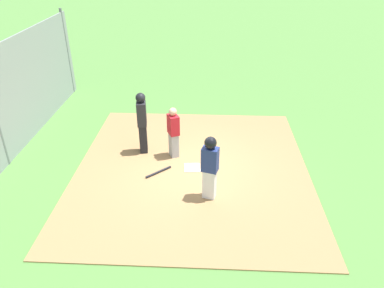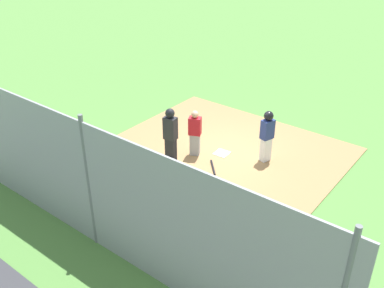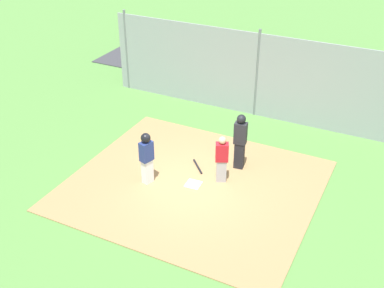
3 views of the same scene
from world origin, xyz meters
The scene contains 7 objects.
ground_plane centered at (0.00, 0.00, 0.00)m, with size 140.00×140.00×0.00m, color #51843D.
dirt_infield centered at (0.00, 0.00, 0.01)m, with size 7.20×6.40×0.03m, color #9E774C.
home_plate centered at (0.00, 0.00, 0.04)m, with size 0.44×0.44×0.02m, color white.
catcher centered at (-0.66, -0.57, 0.81)m, with size 0.45×0.40×1.52m.
umpire centered at (-0.87, -1.49, 1.02)m, with size 0.41×0.31×1.86m.
runner centered at (1.30, 0.48, 0.99)m, with size 0.36×0.44×1.67m.
baseball_bat centered at (0.30, -0.91, 0.06)m, with size 0.06×0.06×0.82m, color black.
Camera 1 is at (8.79, 0.43, 5.69)m, focal length 34.93 mm.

